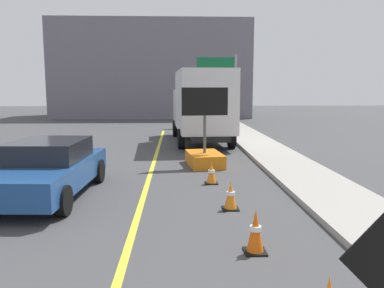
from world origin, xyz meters
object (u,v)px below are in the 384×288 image
highway_guide_sign (224,77)px  traffic_cone_far_lane (231,196)px  arrow_board_trailer (205,152)px  traffic_cone_mid_lane (255,232)px  pickup_car (47,169)px  box_truck (202,105)px  traffic_cone_curbside (211,173)px

highway_guide_sign → traffic_cone_far_lane: (-2.14, -18.97, -3.11)m
arrow_board_trailer → highway_guide_sign: size_ratio=0.54×
traffic_cone_mid_lane → traffic_cone_far_lane: traffic_cone_mid_lane is taller
arrow_board_trailer → pickup_car: arrow_board_trailer is taller
traffic_cone_mid_lane → traffic_cone_far_lane: (-0.08, 2.31, -0.04)m
pickup_car → traffic_cone_far_lane: 4.61m
box_truck → arrow_board_trailer: bearing=-92.6°
box_truck → traffic_cone_curbside: size_ratio=11.64×
traffic_cone_mid_lane → traffic_cone_far_lane: size_ratio=1.14×
pickup_car → traffic_cone_far_lane: pickup_car is taller
arrow_board_trailer → traffic_cone_curbside: (0.01, -2.62, -0.18)m
traffic_cone_curbside → highway_guide_sign: bearing=81.9°
highway_guide_sign → traffic_cone_mid_lane: 21.60m
traffic_cone_mid_lane → traffic_cone_curbside: traffic_cone_mid_lane is taller
arrow_board_trailer → pickup_car: 5.61m
highway_guide_sign → traffic_cone_curbside: (-2.35, -16.59, -3.12)m
pickup_car → highway_guide_sign: (6.55, 17.69, 2.73)m
highway_guide_sign → traffic_cone_far_lane: bearing=-96.4°
arrow_board_trailer → traffic_cone_far_lane: arrow_board_trailer is taller
pickup_car → traffic_cone_far_lane: size_ratio=7.26×
traffic_cone_far_lane → highway_guide_sign: bearing=83.6°
pickup_car → traffic_cone_curbside: bearing=14.7°
pickup_car → traffic_cone_mid_lane: pickup_car is taller
traffic_cone_far_lane → traffic_cone_curbside: 2.39m
box_truck → traffic_cone_far_lane: (-0.04, -10.75, -1.56)m
pickup_car → highway_guide_sign: 19.06m
box_truck → traffic_cone_far_lane: bearing=-90.2°
arrow_board_trailer → pickup_car: size_ratio=0.58×
traffic_cone_far_lane → arrow_board_trailer: bearing=92.5°
pickup_car → traffic_cone_mid_lane: bearing=-38.6°
traffic_cone_curbside → box_truck: bearing=88.3°
arrow_board_trailer → traffic_cone_curbside: 2.63m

